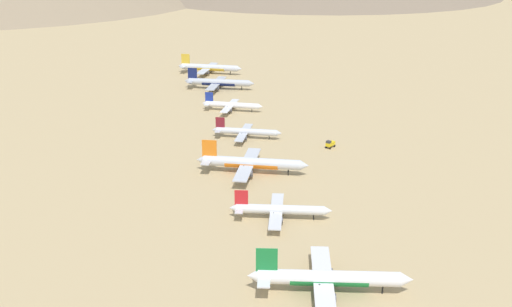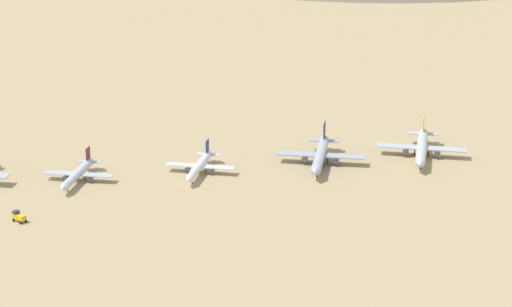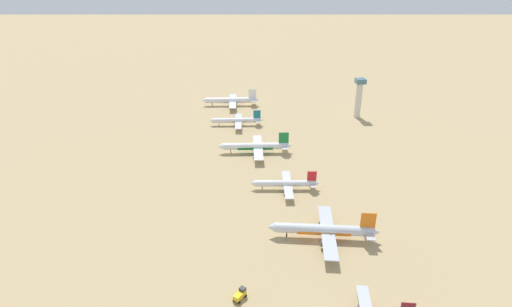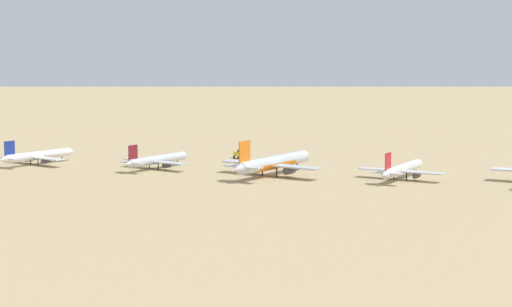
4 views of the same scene
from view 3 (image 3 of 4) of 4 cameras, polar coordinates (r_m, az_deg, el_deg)
The scene contains 8 objects.
ground_plane at distance 180.21m, azimuth 8.42°, elevation -12.08°, with size 2305.43×2305.43×0.00m, color tan.
parked_jet_0 at distance 345.79m, azimuth -3.50°, elevation 7.47°, with size 48.98×39.78×14.13m.
parked_jet_1 at distance 300.96m, azimuth -2.68°, elevation 4.66°, with size 40.45×32.86×11.66m.
parked_jet_2 at distance 254.94m, azimuth -0.03°, elevation 1.01°, with size 47.56×38.64×13.71m.
parked_jet_3 at distance 214.36m, azimuth 4.21°, elevation -4.23°, with size 37.19×30.26×10.72m.
parked_jet_4 at distance 179.39m, azimuth 9.62°, elevation -10.53°, with size 48.41×39.59×14.00m.
service_truck at distance 151.74m, azimuth -2.24°, elevation -19.16°, with size 5.25×5.59×3.90m.
control_tower at distance 324.09m, azimuth 14.27°, elevation 7.84°, with size 7.20×7.20×30.55m.
Camera 3 is at (38.20, 139.64, 107.32)m, focal length 28.45 mm.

